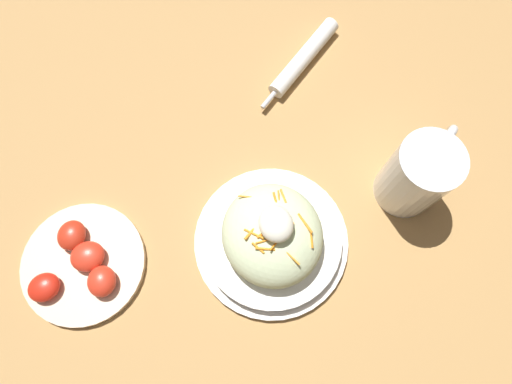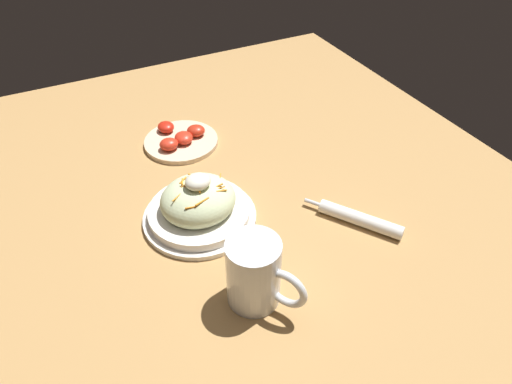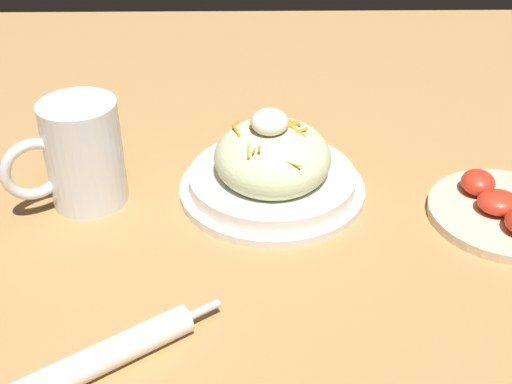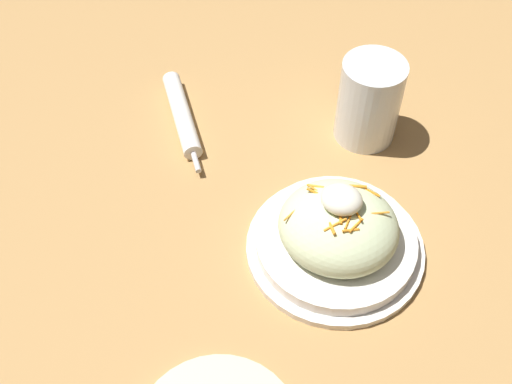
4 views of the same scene
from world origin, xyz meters
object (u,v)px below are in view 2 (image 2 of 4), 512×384
at_px(beer_mug, 255,276).
at_px(tomato_plate, 180,139).
at_px(salad_plate, 199,206).
at_px(napkin_roll, 360,219).

bearing_deg(beer_mug, tomato_plate, -95.01).
relative_size(salad_plate, beer_mug, 1.73).
height_order(beer_mug, tomato_plate, beer_mug).
height_order(salad_plate, beer_mug, beer_mug).
bearing_deg(napkin_roll, beer_mug, 14.02).
bearing_deg(napkin_roll, tomato_plate, -62.56).
distance_m(beer_mug, tomato_plate, 0.51).
height_order(salad_plate, tomato_plate, salad_plate).
xyz_separation_m(beer_mug, napkin_roll, (-0.27, -0.07, -0.04)).
xyz_separation_m(salad_plate, napkin_roll, (-0.28, 0.16, -0.02)).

